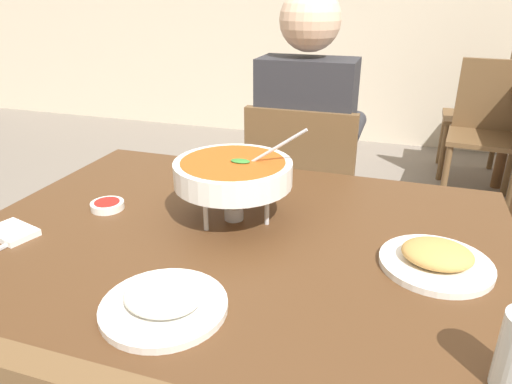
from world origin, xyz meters
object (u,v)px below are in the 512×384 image
object	(u,v)px
diner_main	(307,141)
appetizer_plate	(436,259)
rice_plate	(164,301)
chair_bg_corner	(491,109)
chair_diner_main	(303,198)
dining_table_main	(238,267)
curry_bowl	(233,173)
chair_bg_right	(487,124)
sauce_dish	(107,205)

from	to	relation	value
diner_main	appetizer_plate	size ratio (longest dim) A/B	5.46
rice_plate	chair_bg_corner	distance (m)	3.20
diner_main	chair_diner_main	bearing A→B (deg)	-90.00
dining_table_main	diner_main	size ratio (longest dim) A/B	1.01
curry_bowl	chair_bg_right	xyz separation A→B (m)	(0.90, 2.21, -0.36)
rice_plate	sauce_dish	xyz separation A→B (m)	(-0.36, 0.35, -0.01)
dining_table_main	diner_main	world-z (taller)	diner_main
chair_diner_main	curry_bowl	xyz separation A→B (m)	(-0.04, -0.70, 0.36)
chair_diner_main	sauce_dish	bearing A→B (deg)	-117.36
dining_table_main	chair_diner_main	xyz separation A→B (m)	(-0.00, 0.77, -0.13)
chair_bg_right	curry_bowl	bearing A→B (deg)	-112.18
chair_bg_corner	chair_bg_right	bearing A→B (deg)	-99.87
appetizer_plate	rice_plate	bearing A→B (deg)	-147.03
curry_bowl	appetizer_plate	world-z (taller)	curry_bowl
sauce_dish	chair_bg_corner	distance (m)	3.02
rice_plate	chair_bg_right	size ratio (longest dim) A/B	0.27
dining_table_main	chair_bg_corner	size ratio (longest dim) A/B	1.47
chair_bg_right	chair_bg_corner	distance (m)	0.44
diner_main	dining_table_main	bearing A→B (deg)	-90.00
dining_table_main	chair_bg_corner	distance (m)	2.88
chair_bg_right	sauce_dish	bearing A→B (deg)	-119.01
curry_bowl	chair_bg_right	size ratio (longest dim) A/B	0.37
appetizer_plate	chair_bg_right	distance (m)	2.34
chair_diner_main	rice_plate	distance (m)	1.12
sauce_dish	curry_bowl	bearing A→B (deg)	8.21
appetizer_plate	curry_bowl	bearing A→B (deg)	170.88
rice_plate	appetizer_plate	distance (m)	0.58
diner_main	sauce_dish	bearing A→B (deg)	-116.37
rice_plate	chair_bg_corner	xyz separation A→B (m)	(0.97, 3.04, -0.25)
curry_bowl	appetizer_plate	xyz separation A→B (m)	(0.50, -0.08, -0.11)
dining_table_main	chair_bg_right	distance (m)	2.44
curry_bowl	chair_bg_corner	bearing A→B (deg)	69.75
curry_bowl	sauce_dish	size ratio (longest dim) A/B	3.69
appetizer_plate	chair_bg_right	size ratio (longest dim) A/B	0.27
curry_bowl	chair_diner_main	bearing A→B (deg)	87.12
diner_main	sauce_dish	size ratio (longest dim) A/B	14.56
chair_diner_main	rice_plate	world-z (taller)	chair_diner_main
chair_bg_right	chair_bg_corner	bearing A→B (deg)	80.13
appetizer_plate	sauce_dish	bearing A→B (deg)	178.04
sauce_dish	chair_bg_corner	bearing A→B (deg)	63.77
chair_bg_right	diner_main	bearing A→B (deg)	-120.36
rice_plate	dining_table_main	bearing A→B (deg)	85.43
dining_table_main	sauce_dish	distance (m)	0.40
sauce_dish	chair_bg_right	world-z (taller)	chair_bg_right
rice_plate	appetizer_plate	bearing A→B (deg)	32.97
curry_bowl	rice_plate	size ratio (longest dim) A/B	1.39
appetizer_plate	chair_bg_corner	bearing A→B (deg)	80.03
dining_table_main	diner_main	distance (m)	0.81
sauce_dish	chair_bg_right	bearing A→B (deg)	60.99
dining_table_main	appetizer_plate	distance (m)	0.48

